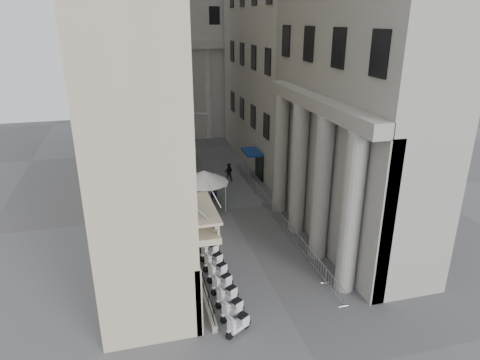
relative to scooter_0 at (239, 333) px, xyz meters
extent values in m
cube|color=#BAAF8F|center=(-4.40, 18.30, 17.00)|extent=(5.00, 36.00, 34.00)
cube|color=beige|center=(3.10, 44.30, 15.00)|extent=(22.00, 10.00, 30.00)
cylinder|color=silver|center=(-0.18, 14.81, 1.17)|extent=(0.06, 0.06, 2.34)
cylinder|color=silver|center=(2.80, 14.81, 1.17)|extent=(0.06, 0.06, 2.34)
cylinder|color=silver|center=(-0.18, 17.79, 1.17)|extent=(0.06, 0.06, 2.34)
cylinder|color=silver|center=(2.80, 17.79, 1.17)|extent=(0.06, 0.06, 2.34)
cube|color=white|center=(1.31, 16.30, 2.39)|extent=(3.19, 3.19, 0.13)
cone|color=white|center=(1.31, 16.30, 2.92)|extent=(4.25, 4.25, 1.06)
cylinder|color=gray|center=(0.60, 22.44, 3.61)|extent=(0.16, 0.16, 7.22)
cylinder|color=gray|center=(1.62, 22.06, 7.22)|extent=(2.07, 0.86, 0.12)
cube|color=gray|center=(2.55, 21.72, 7.18)|extent=(0.49, 0.34, 0.14)
cube|color=black|center=(0.40, 17.03, 0.98)|extent=(0.55, 0.97, 1.97)
cube|color=#19E54C|center=(0.54, 17.07, 1.20)|extent=(0.25, 0.68, 1.09)
imported|color=black|center=(2.25, 17.59, 0.91)|extent=(0.77, 0.64, 1.82)
imported|color=black|center=(4.78, 22.40, 0.93)|extent=(1.09, 0.97, 1.87)
imported|color=black|center=(2.33, 29.76, 0.80)|extent=(0.93, 0.85, 1.60)
camera|label=1|loc=(-4.62, -17.77, 15.70)|focal=32.00mm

